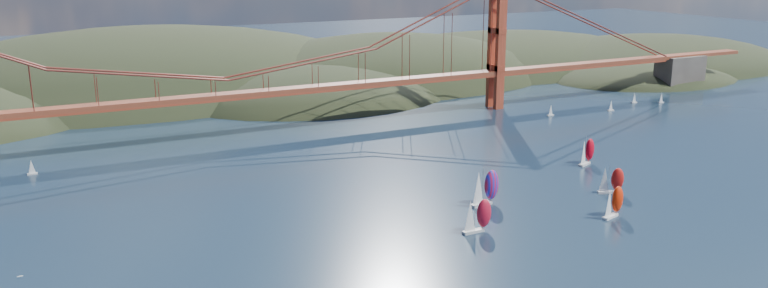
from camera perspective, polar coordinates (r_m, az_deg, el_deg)
headlands at (r=392.67m, az=-9.16°, el=2.56°), size 725.00×225.00×96.00m
bridge at (r=279.23m, az=-12.38°, el=6.90°), size 552.00×12.00×55.00m
racer_0 at (r=186.63m, az=7.08°, el=-5.40°), size 8.15×3.35×9.35m
racer_1 at (r=204.42m, az=17.06°, el=-4.21°), size 8.09×4.79×9.06m
racer_2 at (r=224.18m, az=16.89°, el=-2.62°), size 7.58×5.16×8.48m
racer_3 at (r=251.77m, az=15.18°, el=-0.54°), size 8.38×5.71×9.38m
racer_rwb at (r=206.28m, az=7.68°, el=-3.27°), size 9.60×4.71×10.81m
distant_boat_3 at (r=257.15m, az=-25.27°, el=-1.60°), size 3.00×2.00×4.70m
distant_boat_4 at (r=323.46m, az=12.59°, el=2.53°), size 3.00×2.00×4.70m
distant_boat_5 at (r=339.92m, az=16.91°, el=2.82°), size 3.00×2.00×4.70m
distant_boat_6 at (r=360.95m, az=18.54°, el=3.35°), size 3.00×2.00×4.70m
distant_boat_7 at (r=365.44m, az=20.38°, el=3.32°), size 3.00×2.00×4.70m
gull at (r=126.06m, az=-25.99°, el=-9.05°), size 0.90×0.25×0.17m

